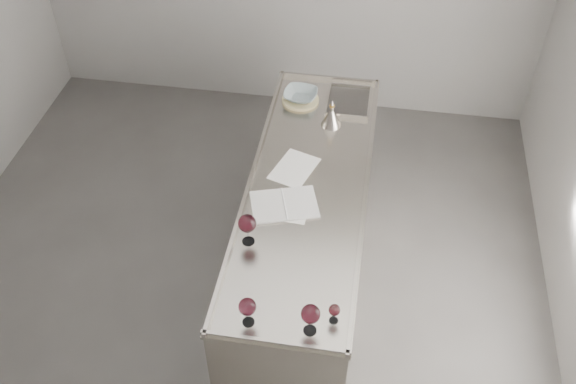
% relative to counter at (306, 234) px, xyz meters
% --- Properties ---
extents(room_shell, '(4.54, 5.04, 2.84)m').
position_rel_counter_xyz_m(room_shell, '(-0.50, -0.30, 0.93)').
color(room_shell, '#4A4745').
rests_on(room_shell, ground).
extents(counter, '(0.77, 2.42, 0.97)m').
position_rel_counter_xyz_m(counter, '(0.00, 0.00, 0.00)').
color(counter, '#9D968D').
rests_on(counter, ground).
extents(wine_glass_left, '(0.11, 0.11, 0.21)m').
position_rel_counter_xyz_m(wine_glass_left, '(-0.28, -0.53, 0.61)').
color(wine_glass_left, white).
rests_on(wine_glass_left, counter).
extents(wine_glass_middle, '(0.09, 0.09, 0.18)m').
position_rel_counter_xyz_m(wine_glass_middle, '(-0.16, -1.08, 0.60)').
color(wine_glass_middle, white).
rests_on(wine_glass_middle, counter).
extents(wine_glass_right, '(0.10, 0.10, 0.20)m').
position_rel_counter_xyz_m(wine_glass_right, '(0.16, -1.08, 0.61)').
color(wine_glass_right, white).
rests_on(wine_glass_right, counter).
extents(wine_glass_small, '(0.06, 0.06, 0.12)m').
position_rel_counter_xyz_m(wine_glass_small, '(0.27, -1.00, 0.56)').
color(wine_glass_small, white).
rests_on(wine_glass_small, counter).
extents(notebook, '(0.47, 0.39, 0.02)m').
position_rel_counter_xyz_m(notebook, '(-0.12, -0.21, 0.47)').
color(notebook, white).
rests_on(notebook, counter).
extents(loose_paper_top, '(0.20, 0.27, 0.00)m').
position_rel_counter_xyz_m(loose_paper_top, '(-0.05, -0.22, 0.47)').
color(loose_paper_top, white).
rests_on(loose_paper_top, counter).
extents(loose_paper_under, '(0.33, 0.39, 0.00)m').
position_rel_counter_xyz_m(loose_paper_under, '(-0.11, 0.13, 0.47)').
color(loose_paper_under, white).
rests_on(loose_paper_under, counter).
extents(trivet, '(0.36, 0.36, 0.02)m').
position_rel_counter_xyz_m(trivet, '(-0.18, 0.88, 0.48)').
color(trivet, '#C7B781').
rests_on(trivet, counter).
extents(ceramic_bowl, '(0.27, 0.27, 0.06)m').
position_rel_counter_xyz_m(ceramic_bowl, '(-0.18, 0.88, 0.52)').
color(ceramic_bowl, gray).
rests_on(ceramic_bowl, trivet).
extents(wine_funnel, '(0.14, 0.14, 0.21)m').
position_rel_counter_xyz_m(wine_funnel, '(0.08, 0.64, 0.53)').
color(wine_funnel, '#9C948B').
rests_on(wine_funnel, counter).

